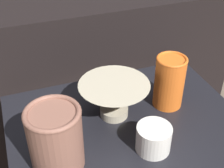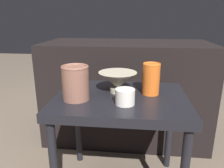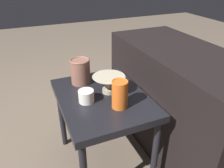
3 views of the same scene
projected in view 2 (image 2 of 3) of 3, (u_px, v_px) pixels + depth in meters
name	position (u px, v px, depth m)	size (l,w,h in m)	color
table	(121.00, 109.00, 1.03)	(0.61, 0.47, 0.51)	black
couch_backdrop	(126.00, 91.00, 1.58)	(1.12, 0.50, 0.70)	black
bowl	(118.00, 80.00, 1.04)	(0.18, 0.18, 0.10)	#B2A88E
vase_textured_left	(76.00, 82.00, 0.95)	(0.12, 0.12, 0.15)	brown
vase_colorful_right	(151.00, 78.00, 1.02)	(0.08, 0.08, 0.15)	orange
cup	(125.00, 97.00, 0.91)	(0.08, 0.08, 0.07)	silver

